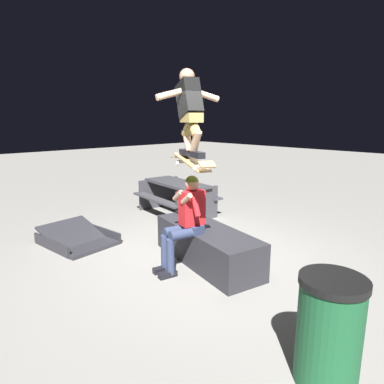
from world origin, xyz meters
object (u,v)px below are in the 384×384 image
skateboard (192,162)px  kicker_ramp (78,240)px  skater_airborne (190,109)px  picnic_table_back (177,193)px  trash_bin (329,331)px  ledge_box_main (207,245)px  person_sitting_on_ledge (185,218)px

skateboard → kicker_ramp: (2.24, 0.65, -1.53)m
skater_airborne → kicker_ramp: size_ratio=0.84×
picnic_table_back → trash_bin: (-4.70, 2.41, -0.03)m
kicker_ramp → trash_bin: bearing=-178.5°
picnic_table_back → skateboard: bearing=143.1°
trash_bin → ledge_box_main: bearing=-22.7°
skateboard → skater_airborne: skater_airborne is taller
skater_airborne → trash_bin: bearing=166.2°
ledge_box_main → skater_airborne: (-0.09, 0.43, 2.01)m
skateboard → skater_airborne: (0.05, -0.02, 0.69)m
person_sitting_on_ledge → skateboard: (-0.17, 0.04, 0.82)m
ledge_box_main → skateboard: bearing=107.3°
person_sitting_on_ledge → skater_airborne: 1.51m
trash_bin → picnic_table_back: bearing=-27.2°
skater_airborne → picnic_table_back: skater_airborne is taller
trash_bin → skateboard: bearing=-13.7°
ledge_box_main → picnic_table_back: 2.76m
skater_airborne → picnic_table_back: size_ratio=0.61×
skater_airborne → kicker_ramp: 3.19m
person_sitting_on_ledge → trash_bin: bearing=166.4°
person_sitting_on_ledge → picnic_table_back: (2.32, -1.84, -0.28)m
skateboard → ledge_box_main: bearing=-72.7°
person_sitting_on_ledge → kicker_ramp: (2.07, 0.69, -0.72)m
skater_airborne → picnic_table_back: bearing=-37.2°
ledge_box_main → skater_airborne: size_ratio=1.79×
skater_airborne → picnic_table_back: 3.55m
skater_airborne → person_sitting_on_ledge: bearing=-9.6°
skateboard → kicker_ramp: skateboard is taller
ledge_box_main → skateboard: skateboard is taller
kicker_ramp → skater_airborne: bearing=-162.9°
person_sitting_on_ledge → picnic_table_back: bearing=-38.3°
skater_airborne → skateboard: bearing=161.1°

